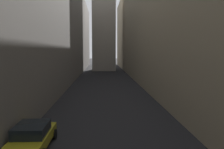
# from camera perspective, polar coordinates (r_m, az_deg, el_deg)

# --- Properties ---
(ground_plane) EXTENTS (264.00, 264.00, 0.00)m
(ground_plane) POSITION_cam_1_polar(r_m,az_deg,el_deg) (42.15, -1.64, -1.96)
(ground_plane) COLOR black
(building_block_left) EXTENTS (10.58, 108.00, 20.35)m
(building_block_left) POSITION_cam_1_polar(r_m,az_deg,el_deg) (45.22, -15.79, 11.27)
(building_block_left) COLOR slate
(building_block_left) RESTS_ON ground
(building_block_right) EXTENTS (13.91, 108.00, 22.12)m
(building_block_right) POSITION_cam_1_polar(r_m,az_deg,el_deg) (45.98, 14.38, 12.32)
(building_block_right) COLOR gray
(building_block_right) RESTS_ON ground
(parked_car_left_third) EXTENTS (2.07, 4.47, 1.47)m
(parked_car_left_third) POSITION_cam_1_polar(r_m,az_deg,el_deg) (14.82, -18.07, -13.49)
(parked_car_left_third) COLOR #A59919
(parked_car_left_third) RESTS_ON ground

